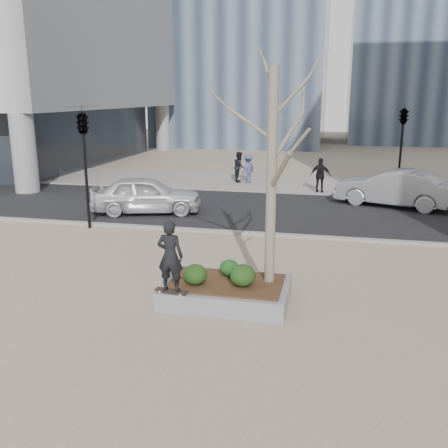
% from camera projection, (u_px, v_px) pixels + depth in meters
% --- Properties ---
extents(ground, '(120.00, 120.00, 0.00)m').
position_uv_depth(ground, '(187.00, 297.00, 12.36)').
color(ground, tan).
rests_on(ground, ground).
extents(street, '(60.00, 8.00, 0.02)m').
position_uv_depth(street, '(253.00, 209.00, 21.81)').
color(street, black).
rests_on(street, ground).
extents(far_sidewalk, '(60.00, 6.00, 0.02)m').
position_uv_depth(far_sidewalk, '(273.00, 183.00, 28.42)').
color(far_sidewalk, gray).
rests_on(far_sidewalk, ground).
extents(planter, '(3.00, 2.00, 0.45)m').
position_uv_depth(planter, '(226.00, 292.00, 12.09)').
color(planter, gray).
rests_on(planter, ground).
extents(planter_mulch, '(2.70, 1.70, 0.04)m').
position_uv_depth(planter_mulch, '(226.00, 283.00, 12.03)').
color(planter_mulch, '#382314').
rests_on(planter_mulch, planter).
extents(sycamore_tree, '(2.80, 2.80, 6.60)m').
position_uv_depth(sycamore_tree, '(272.00, 144.00, 11.27)').
color(sycamore_tree, gray).
rests_on(sycamore_tree, planter_mulch).
extents(shrub_left, '(0.58, 0.58, 0.49)m').
position_uv_depth(shrub_left, '(195.00, 275.00, 11.81)').
color(shrub_left, '#1D3F14').
rests_on(shrub_left, planter_mulch).
extents(shrub_middle, '(0.48, 0.48, 0.41)m').
position_uv_depth(shrub_middle, '(229.00, 268.00, 12.39)').
color(shrub_middle, '#133D15').
rests_on(shrub_middle, planter_mulch).
extents(shrub_right, '(0.62, 0.62, 0.53)m').
position_uv_depth(shrub_right, '(243.00, 275.00, 11.70)').
color(shrub_right, '#1A3D13').
rests_on(shrub_right, planter_mulch).
extents(skateboard, '(0.80, 0.31, 0.08)m').
position_uv_depth(skateboard, '(171.00, 292.00, 11.43)').
color(skateboard, black).
rests_on(skateboard, planter).
extents(skateboarder, '(0.62, 0.42, 1.65)m').
position_uv_depth(skateboarder, '(170.00, 256.00, 11.21)').
color(skateboarder, black).
rests_on(skateboarder, skateboard).
extents(police_car, '(4.91, 2.98, 1.56)m').
position_uv_depth(police_car, '(146.00, 195.00, 20.96)').
color(police_car, silver).
rests_on(police_car, street).
extents(car_silver, '(5.35, 3.37, 1.66)m').
position_uv_depth(car_silver, '(394.00, 188.00, 22.22)').
color(car_silver, '#97999E').
rests_on(car_silver, street).
extents(pedestrian_a, '(0.79, 0.94, 1.72)m').
position_uv_depth(pedestrian_a, '(240.00, 167.00, 28.51)').
color(pedestrian_a, black).
rests_on(pedestrian_a, far_sidewalk).
extents(pedestrian_b, '(0.98, 1.20, 1.62)m').
position_uv_depth(pedestrian_b, '(248.00, 169.00, 28.21)').
color(pedestrian_b, '#434979').
rests_on(pedestrian_b, far_sidewalk).
extents(pedestrian_c, '(1.08, 0.55, 1.76)m').
position_uv_depth(pedestrian_c, '(320.00, 175.00, 25.37)').
color(pedestrian_c, black).
rests_on(pedestrian_c, far_sidewalk).
extents(traffic_light_near, '(0.60, 2.48, 4.50)m').
position_uv_depth(traffic_light_near, '(86.00, 169.00, 18.25)').
color(traffic_light_near, black).
rests_on(traffic_light_near, ground).
extents(traffic_light_far, '(0.60, 2.48, 4.50)m').
position_uv_depth(traffic_light_far, '(401.00, 151.00, 24.22)').
color(traffic_light_far, black).
rests_on(traffic_light_far, ground).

